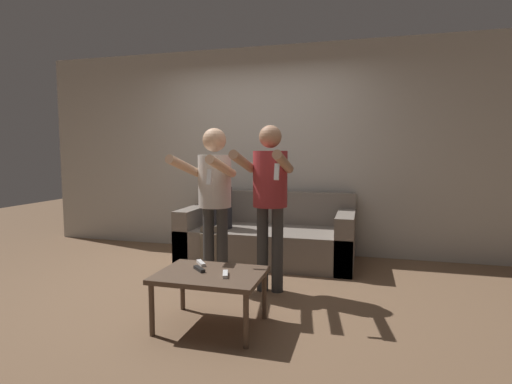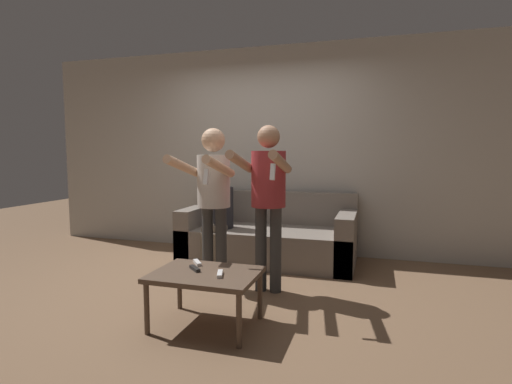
{
  "view_description": "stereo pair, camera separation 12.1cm",
  "coord_description": "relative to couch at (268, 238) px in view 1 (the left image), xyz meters",
  "views": [
    {
      "loc": [
        1.34,
        -3.52,
        1.33
      ],
      "look_at": [
        0.21,
        0.61,
        0.9
      ],
      "focal_mm": 28.0,
      "sensor_mm": 36.0,
      "label": 1
    },
    {
      "loc": [
        1.45,
        -3.49,
        1.33
      ],
      "look_at": [
        0.21,
        0.61,
        0.9
      ],
      "focal_mm": 28.0,
      "sensor_mm": 36.0,
      "label": 2
    }
  ],
  "objects": [
    {
      "name": "wall_back",
      "position": [
        -0.21,
        0.5,
        1.08
      ],
      "size": [
        6.4,
        0.06,
        2.7
      ],
      "color": "#B7B2A8",
      "rests_on": "ground_plane"
    },
    {
      "name": "ground_plane",
      "position": [
        -0.21,
        -1.17,
        -0.27
      ],
      "size": [
        14.0,
        14.0,
        0.0
      ],
      "primitive_type": "plane",
      "color": "brown"
    },
    {
      "name": "remote_far",
      "position": [
        -0.13,
        -1.77,
        0.16
      ],
      "size": [
        0.12,
        0.14,
        0.02
      ],
      "color": "white",
      "rests_on": "coffee_table"
    },
    {
      "name": "coffee_table",
      "position": [
        0.02,
        -1.96,
        0.1
      ],
      "size": [
        0.79,
        0.59,
        0.42
      ],
      "color": "brown",
      "rests_on": "ground_plane"
    },
    {
      "name": "person_standing_left",
      "position": [
        -0.28,
        -1.09,
        0.7
      ],
      "size": [
        0.44,
        0.77,
        1.56
      ],
      "color": "#383838",
      "rests_on": "ground_plane"
    },
    {
      "name": "couch",
      "position": [
        0.0,
        0.0,
        0.0
      ],
      "size": [
        2.07,
        0.95,
        0.82
      ],
      "color": "slate",
      "rests_on": "ground_plane"
    },
    {
      "name": "remote_mid",
      "position": [
        -0.08,
        -1.93,
        0.16
      ],
      "size": [
        0.13,
        0.13,
        0.02
      ],
      "color": "black",
      "rests_on": "coffee_table"
    },
    {
      "name": "person_standing_right",
      "position": [
        0.28,
        -1.09,
        0.71
      ],
      "size": [
        0.44,
        0.74,
        1.58
      ],
      "color": "#383838",
      "rests_on": "ground_plane"
    },
    {
      "name": "remote_near",
      "position": [
        0.16,
        -2.0,
        0.16
      ],
      "size": [
        0.08,
        0.15,
        0.02
      ],
      "color": "white",
      "rests_on": "coffee_table"
    },
    {
      "name": "person_seated",
      "position": [
        -0.56,
        -0.24,
        0.36
      ],
      "size": [
        0.3,
        0.53,
        1.16
      ],
      "color": "#6B6051",
      "rests_on": "ground_plane"
    }
  ]
}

